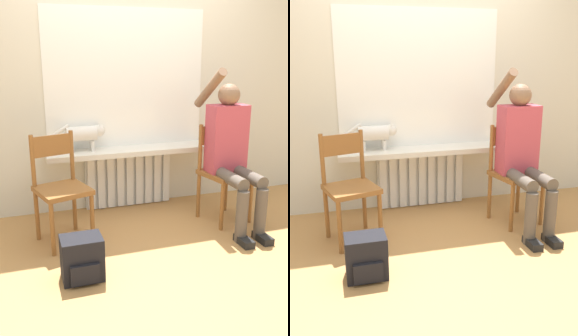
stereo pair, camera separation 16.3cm
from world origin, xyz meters
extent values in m
plane|color=#B27F47|center=(0.00, 0.00, 0.00)|extent=(12.00, 12.00, 0.00)
cube|color=beige|center=(0.00, 1.23, 1.35)|extent=(7.00, 0.06, 2.70)
cube|color=silver|center=(0.00, 1.16, 0.29)|extent=(0.89, 0.05, 0.58)
cube|color=silver|center=(-0.40, 1.12, 0.29)|extent=(0.07, 0.03, 0.56)
cube|color=silver|center=(-0.30, 1.12, 0.29)|extent=(0.07, 0.03, 0.56)
cube|color=silver|center=(-0.20, 1.12, 0.29)|extent=(0.07, 0.03, 0.56)
cube|color=silver|center=(-0.10, 1.12, 0.29)|extent=(0.07, 0.03, 0.56)
cube|color=silver|center=(0.00, 1.12, 0.29)|extent=(0.07, 0.03, 0.56)
cube|color=silver|center=(0.10, 1.12, 0.29)|extent=(0.07, 0.03, 0.56)
cube|color=silver|center=(0.20, 1.12, 0.29)|extent=(0.07, 0.03, 0.56)
cube|color=silver|center=(0.30, 1.12, 0.29)|extent=(0.07, 0.03, 0.56)
cube|color=silver|center=(0.40, 1.12, 0.29)|extent=(0.07, 0.03, 0.56)
cube|color=silver|center=(0.00, 1.04, 0.61)|extent=(1.65, 0.32, 0.05)
cube|color=white|center=(0.00, 1.20, 1.28)|extent=(1.58, 0.01, 1.31)
cube|color=brown|center=(-0.74, 0.50, 0.46)|extent=(0.48, 0.48, 0.04)
cylinder|color=brown|center=(-0.86, 0.29, 0.22)|extent=(0.04, 0.04, 0.44)
cylinder|color=brown|center=(-0.53, 0.39, 0.22)|extent=(0.04, 0.04, 0.44)
cylinder|color=brown|center=(-0.95, 0.62, 0.22)|extent=(0.04, 0.04, 0.44)
cylinder|color=brown|center=(-0.63, 0.71, 0.22)|extent=(0.04, 0.04, 0.44)
cylinder|color=brown|center=(-0.95, 0.62, 0.69)|extent=(0.04, 0.04, 0.43)
cylinder|color=brown|center=(-0.63, 0.71, 0.69)|extent=(0.04, 0.04, 0.43)
cube|color=brown|center=(-0.79, 0.66, 0.80)|extent=(0.34, 0.12, 0.17)
cube|color=brown|center=(0.74, 0.50, 0.46)|extent=(0.46, 0.46, 0.04)
cylinder|color=brown|center=(0.61, 0.30, 0.22)|extent=(0.04, 0.04, 0.44)
cylinder|color=brown|center=(0.94, 0.37, 0.22)|extent=(0.04, 0.04, 0.44)
cylinder|color=brown|center=(0.54, 0.63, 0.22)|extent=(0.04, 0.04, 0.44)
cylinder|color=brown|center=(0.87, 0.70, 0.22)|extent=(0.04, 0.04, 0.44)
cylinder|color=brown|center=(0.54, 0.63, 0.69)|extent=(0.04, 0.04, 0.43)
cylinder|color=brown|center=(0.87, 0.70, 0.69)|extent=(0.04, 0.04, 0.43)
cube|color=brown|center=(0.71, 0.67, 0.80)|extent=(0.35, 0.09, 0.17)
cylinder|color=brown|center=(0.65, 0.28, 0.49)|extent=(0.11, 0.47, 0.11)
cylinder|color=brown|center=(0.83, 0.28, 0.49)|extent=(0.11, 0.47, 0.11)
cylinder|color=brown|center=(0.65, 0.05, 0.22)|extent=(0.10, 0.10, 0.45)
cylinder|color=brown|center=(0.83, 0.05, 0.22)|extent=(0.10, 0.10, 0.45)
cube|color=black|center=(0.65, -0.01, 0.03)|extent=(0.09, 0.20, 0.06)
cube|color=black|center=(0.83, -0.01, 0.03)|extent=(0.09, 0.20, 0.06)
cube|color=#B74251|center=(0.74, 0.52, 0.78)|extent=(0.34, 0.20, 0.61)
sphere|color=#846047|center=(0.74, 0.52, 1.17)|extent=(0.19, 0.19, 0.19)
cylinder|color=#846047|center=(0.62, 0.66, 1.22)|extent=(0.08, 0.50, 0.38)
cylinder|color=#B74251|center=(0.90, 0.48, 0.75)|extent=(0.08, 0.08, 0.49)
cylinder|color=silver|center=(-0.48, 1.08, 0.80)|extent=(0.28, 0.14, 0.14)
sphere|color=silver|center=(-0.31, 1.08, 0.82)|extent=(0.11, 0.11, 0.11)
cone|color=silver|center=(-0.31, 1.05, 0.87)|extent=(0.04, 0.04, 0.04)
cone|color=silver|center=(-0.31, 1.11, 0.87)|extent=(0.04, 0.04, 0.04)
cylinder|color=silver|center=(-0.38, 1.04, 0.68)|extent=(0.04, 0.04, 0.10)
cylinder|color=silver|center=(-0.38, 1.11, 0.68)|extent=(0.04, 0.04, 0.10)
cylinder|color=silver|center=(-0.58, 1.04, 0.68)|extent=(0.04, 0.04, 0.10)
cylinder|color=silver|center=(-0.58, 1.11, 0.68)|extent=(0.04, 0.04, 0.10)
cylinder|color=silver|center=(-0.68, 1.08, 0.83)|extent=(0.19, 0.03, 0.13)
cube|color=black|center=(-0.70, -0.10, 0.16)|extent=(0.28, 0.21, 0.31)
cube|color=black|center=(-0.70, -0.22, 0.09)|extent=(0.20, 0.03, 0.14)
camera|label=1|loc=(-1.05, -2.55, 1.51)|focal=42.00mm
camera|label=2|loc=(-0.90, -2.60, 1.51)|focal=42.00mm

